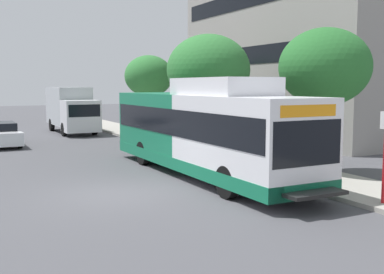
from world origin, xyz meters
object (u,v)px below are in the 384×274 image
(street_tree_near_stop, at_px, (325,67))
(street_tree_mid_block, at_px, (208,70))
(street_tree_far_block, at_px, (149,76))
(transit_bus, at_px, (204,131))
(parked_car_far_lane, at_px, (1,134))
(box_truck_background, at_px, (71,108))

(street_tree_near_stop, height_order, street_tree_mid_block, street_tree_mid_block)
(street_tree_far_block, bearing_deg, transit_bus, -104.54)
(transit_bus, bearing_deg, street_tree_near_stop, -25.04)
(street_tree_near_stop, height_order, street_tree_far_block, street_tree_near_stop)
(transit_bus, xyz_separation_m, street_tree_far_block, (3.69, 14.24, 2.30))
(parked_car_far_lane, bearing_deg, street_tree_far_block, 9.02)
(street_tree_near_stop, bearing_deg, box_truck_background, 103.06)
(street_tree_far_block, height_order, box_truck_background, street_tree_far_block)
(transit_bus, distance_m, parked_car_far_lane, 14.05)
(box_truck_background, bearing_deg, transit_bus, -88.11)
(box_truck_background, bearing_deg, street_tree_near_stop, -76.94)
(parked_car_far_lane, distance_m, box_truck_background, 7.83)
(street_tree_mid_block, distance_m, box_truck_background, 13.02)
(transit_bus, height_order, street_tree_near_stop, street_tree_near_stop)
(street_tree_mid_block, distance_m, parked_car_far_lane, 12.12)
(transit_bus, height_order, parked_car_far_lane, transit_bus)
(street_tree_mid_block, height_order, parked_car_far_lane, street_tree_mid_block)
(transit_bus, relative_size, street_tree_far_block, 2.33)
(parked_car_far_lane, xyz_separation_m, box_truck_background, (5.27, 5.69, 1.08))
(street_tree_near_stop, relative_size, street_tree_mid_block, 0.91)
(street_tree_near_stop, xyz_separation_m, street_tree_far_block, (-0.41, 16.15, -0.06))
(street_tree_mid_block, height_order, street_tree_far_block, street_tree_mid_block)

